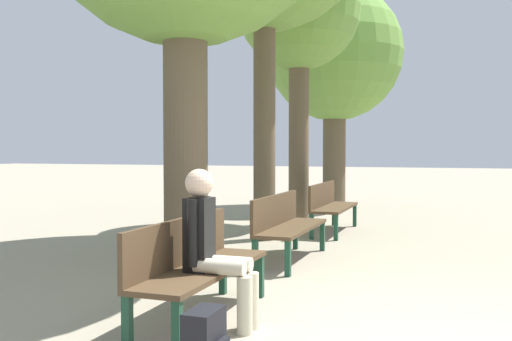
{
  "coord_description": "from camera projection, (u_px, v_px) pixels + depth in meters",
  "views": [
    {
      "loc": [
        0.21,
        -3.94,
        1.37
      ],
      "look_at": [
        -2.25,
        3.01,
        1.09
      ],
      "focal_mm": 40.0,
      "sensor_mm": 36.0,
      "label": 1
    }
  ],
  "objects": [
    {
      "name": "person_seated",
      "position": [
        212.0,
        243.0,
        4.35
      ],
      "size": [
        0.57,
        0.32,
        1.22
      ],
      "color": "beige",
      "rests_on": "ground_plane"
    },
    {
      "name": "tree_row_2",
      "position": [
        299.0,
        13.0,
        10.35
      ],
      "size": [
        2.24,
        2.24,
        5.05
      ],
      "color": "brown",
      "rests_on": "ground_plane"
    },
    {
      "name": "tree_row_3",
      "position": [
        335.0,
        55.0,
        13.36
      ],
      "size": [
        3.17,
        3.17,
        5.21
      ],
      "color": "brown",
      "rests_on": "ground_plane"
    },
    {
      "name": "bench_row_0",
      "position": [
        194.0,
        260.0,
        4.56
      ],
      "size": [
        0.46,
        1.74,
        0.81
      ],
      "color": "#4C3823",
      "rests_on": "ground_plane"
    },
    {
      "name": "bench_row_1",
      "position": [
        285.0,
        222.0,
        6.97
      ],
      "size": [
        0.46,
        1.74,
        0.81
      ],
      "color": "#4C3823",
      "rests_on": "ground_plane"
    },
    {
      "name": "bench_row_2",
      "position": [
        330.0,
        203.0,
        9.38
      ],
      "size": [
        0.46,
        1.74,
        0.81
      ],
      "color": "#4C3823",
      "rests_on": "ground_plane"
    }
  ]
}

